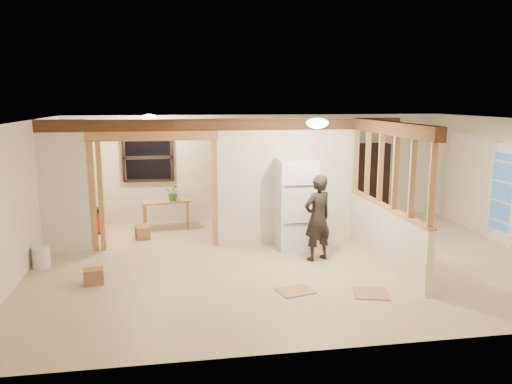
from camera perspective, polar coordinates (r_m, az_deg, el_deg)
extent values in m
cube|color=beige|center=(9.10, 3.95, -7.82)|extent=(9.00, 6.50, 0.01)
cube|color=white|center=(8.64, 4.16, 8.15)|extent=(9.00, 6.50, 0.01)
cube|color=silver|center=(11.93, 0.42, 2.81)|extent=(9.00, 0.01, 2.50)
cube|color=silver|center=(5.76, 11.64, -5.91)|extent=(9.00, 0.01, 2.50)
cube|color=silver|center=(8.90, -25.41, -0.90)|extent=(0.01, 6.50, 2.50)
cube|color=silver|center=(9.94, -21.06, 0.52)|extent=(0.90, 0.12, 2.50)
cube|color=silver|center=(9.98, 3.57, 1.26)|extent=(2.80, 0.12, 2.50)
cube|color=tan|center=(9.76, -11.48, -0.04)|extent=(2.46, 0.14, 2.20)
cube|color=#52311C|center=(9.66, -3.37, 7.70)|extent=(7.00, 0.18, 0.22)
cube|color=#52311C|center=(8.79, 15.05, 7.07)|extent=(0.18, 3.30, 0.22)
cube|color=silver|center=(9.09, 14.48, -4.83)|extent=(0.12, 3.20, 1.00)
cube|color=tan|center=(8.86, 14.83, 2.42)|extent=(0.14, 3.20, 1.32)
cube|color=black|center=(11.65, -12.24, 3.87)|extent=(1.12, 0.10, 1.10)
cube|color=white|center=(11.06, 26.38, -0.23)|extent=(0.12, 0.86, 2.00)
ellipsoid|color=#FFEABF|center=(8.24, 7.03, 7.84)|extent=(0.36, 0.36, 0.16)
ellipsoid|color=#FFEABF|center=(10.71, -12.11, 8.30)|extent=(0.32, 0.32, 0.14)
ellipsoid|color=#FFD88C|center=(10.02, -9.34, 6.53)|extent=(0.07, 0.07, 0.07)
cube|color=silver|center=(9.68, 4.57, -1.33)|extent=(0.72, 0.70, 1.74)
imported|color=black|center=(8.97, 7.05, -2.96)|extent=(0.67, 0.56, 1.55)
cube|color=tan|center=(11.32, -10.19, -2.55)|extent=(1.11, 0.72, 0.65)
imported|color=#22531D|center=(11.12, -9.43, -0.11)|extent=(0.40, 0.37, 0.36)
cylinder|color=#A70A09|center=(11.31, -18.30, -3.16)|extent=(0.46, 0.46, 0.56)
cube|color=black|center=(12.52, 12.86, 1.30)|extent=(0.90, 0.30, 1.80)
cylinder|color=white|center=(9.39, -23.33, -6.86)|extent=(0.35, 0.35, 0.38)
cube|color=#976D49|center=(10.79, -12.85, -4.36)|extent=(0.33, 0.30, 0.26)
cube|color=#976D49|center=(10.65, -12.74, -4.56)|extent=(0.30, 0.30, 0.25)
cube|color=#976D49|center=(8.34, -18.06, -9.17)|extent=(0.33, 0.28, 0.24)
cube|color=tan|center=(7.79, 13.00, -11.21)|extent=(0.61, 0.61, 0.02)
cube|color=tan|center=(7.70, 4.55, -11.21)|extent=(0.61, 0.53, 0.02)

